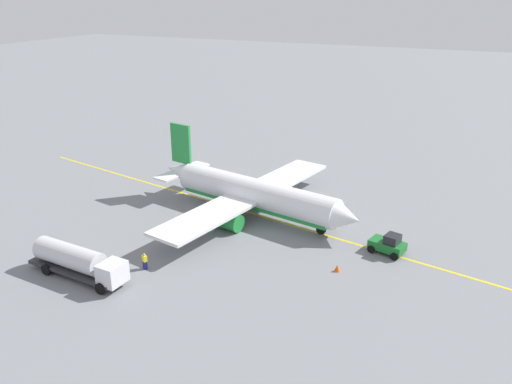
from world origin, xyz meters
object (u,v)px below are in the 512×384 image
Objects in this scene: refueling_worker at (145,261)px; airplane at (253,194)px; safety_cone_nose at (337,268)px; fuel_tanker at (78,261)px; pushback_tug at (388,244)px.

airplane is at bearing 76.89° from refueling_worker.
refueling_worker is 18.95m from safety_cone_nose.
safety_cone_nose is at bearing 27.46° from fuel_tanker.
pushback_tug is at bearing -10.39° from airplane.
fuel_tanker is 6.28m from refueling_worker.
pushback_tug reaches higher than safety_cone_nose.
airplane is 43.81× the size of safety_cone_nose.
fuel_tanker is at bearing -112.91° from airplane.
pushback_tug is 5.71× the size of safety_cone_nose.
fuel_tanker is 6.52× the size of refueling_worker.
airplane is at bearing 146.11° from safety_cone_nose.
airplane is 22.35m from fuel_tanker.
airplane is 17.53m from pushback_tug.
fuel_tanker is at bearing -152.54° from safety_cone_nose.
airplane is 17.19m from refueling_worker.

